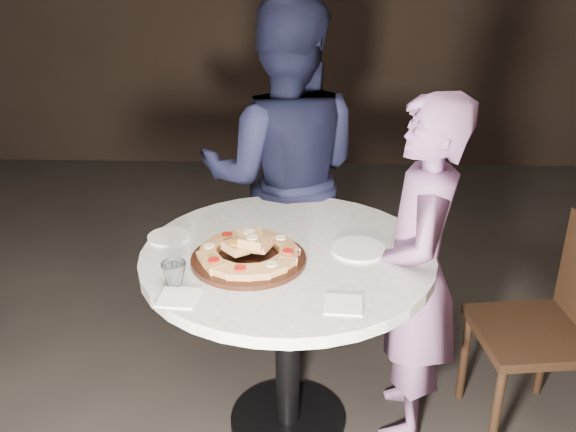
{
  "coord_description": "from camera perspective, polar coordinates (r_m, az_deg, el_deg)",
  "views": [
    {
      "loc": [
        0.18,
        -2.08,
        2.01
      ],
      "look_at": [
        0.1,
        0.16,
        0.99
      ],
      "focal_mm": 40.0,
      "sensor_mm": 36.0,
      "label": 1
    }
  ],
  "objects": [
    {
      "name": "table",
      "position": [
        2.56,
        -0.04,
        -6.35
      ],
      "size": [
        1.38,
        1.38,
        0.86
      ],
      "rotation": [
        0.0,
        0.0,
        0.24
      ],
      "color": "black",
      "rests_on": "ground"
    },
    {
      "name": "serving_board",
      "position": [
        2.42,
        -3.52,
        -3.85
      ],
      "size": [
        0.52,
        0.52,
        0.02
      ],
      "primitive_type": "cylinder",
      "rotation": [
        0.0,
        0.0,
        -0.24
      ],
      "color": "black",
      "rests_on": "table"
    },
    {
      "name": "focaccia_pile",
      "position": [
        2.4,
        -3.53,
        -3.06
      ],
      "size": [
        0.39,
        0.38,
        0.1
      ],
      "rotation": [
        0.0,
        0.0,
        -0.1
      ],
      "color": "#AA7542",
      "rests_on": "serving_board"
    },
    {
      "name": "plate_left",
      "position": [
        2.63,
        -10.55,
        -1.82
      ],
      "size": [
        0.17,
        0.17,
        0.01
      ],
      "primitive_type": "cylinder",
      "rotation": [
        0.0,
        0.0,
        -0.01
      ],
      "color": "white",
      "rests_on": "table"
    },
    {
      "name": "plate_right",
      "position": [
        2.5,
        6.28,
        -2.96
      ],
      "size": [
        0.23,
        0.23,
        0.01
      ],
      "primitive_type": "cylinder",
      "rotation": [
        0.0,
        0.0,
        0.1
      ],
      "color": "white",
      "rests_on": "table"
    },
    {
      "name": "water_glass",
      "position": [
        2.29,
        -10.08,
        -5.04
      ],
      "size": [
        0.1,
        0.1,
        0.08
      ],
      "primitive_type": "imported",
      "rotation": [
        0.0,
        0.0,
        0.14
      ],
      "color": "silver",
      "rests_on": "table"
    },
    {
      "name": "napkin_near",
      "position": [
        2.22,
        -9.71,
        -7.17
      ],
      "size": [
        0.14,
        0.14,
        0.01
      ],
      "primitive_type": "cube",
      "rotation": [
        0.0,
        0.0,
        -0.06
      ],
      "color": "white",
      "rests_on": "table"
    },
    {
      "name": "napkin_far",
      "position": [
        2.16,
        4.95,
        -7.86
      ],
      "size": [
        0.13,
        0.13,
        0.01
      ],
      "primitive_type": "cube",
      "rotation": [
        0.0,
        0.0,
        -0.06
      ],
      "color": "white",
      "rests_on": "table"
    },
    {
      "name": "chair_far",
      "position": [
        3.8,
        0.26,
        0.52
      ],
      "size": [
        0.46,
        0.47,
        0.81
      ],
      "rotation": [
        0.0,
        0.0,
        3.38
      ],
      "color": "black",
      "rests_on": "ground"
    },
    {
      "name": "chair_right",
      "position": [
        2.88,
        22.75,
        -8.35
      ],
      "size": [
        0.51,
        0.49,
        0.94
      ],
      "rotation": [
        0.0,
        0.0,
        -1.45
      ],
      "color": "black",
      "rests_on": "ground"
    },
    {
      "name": "diner_navy",
      "position": [
        3.18,
        -0.37,
        3.51
      ],
      "size": [
        0.86,
        0.67,
        1.74
      ],
      "primitive_type": "imported",
      "rotation": [
        0.0,
        0.0,
        3.12
      ],
      "color": "black",
      "rests_on": "ground"
    },
    {
      "name": "diner_teal",
      "position": [
        2.61,
        11.34,
        -5.17
      ],
      "size": [
        0.41,
        0.58,
        1.48
      ],
      "primitive_type": "imported",
      "rotation": [
        0.0,
        0.0,
        -1.69
      ],
      "color": "slate",
      "rests_on": "ground"
    }
  ]
}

